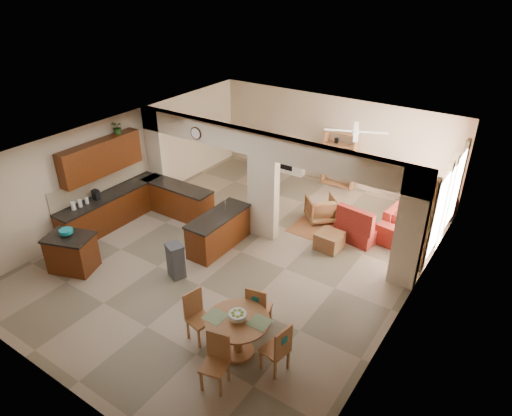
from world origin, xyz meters
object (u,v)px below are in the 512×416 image
Objects in this scene: dining_table at (238,331)px; armchair at (321,209)px; sofa at (419,216)px; kitchen_island at (72,253)px.

armchair is (-0.98, 5.26, -0.17)m from dining_table.
armchair is at bearing 100.55° from dining_table.
sofa reaches higher than armchair.
sofa is at bearing 77.26° from dining_table.
dining_table is 5.36m from armchair.
kitchen_island is 1.05× the size of dining_table.
kitchen_island is at bearing 10.98° from armchair.
kitchen_island is 4.71m from dining_table.
dining_table is at bearing 56.68° from armchair.
dining_table reaches higher than armchair.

